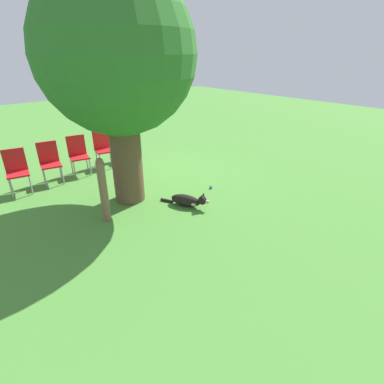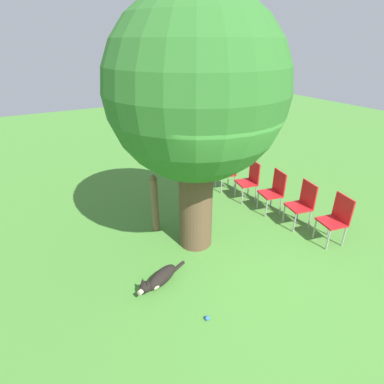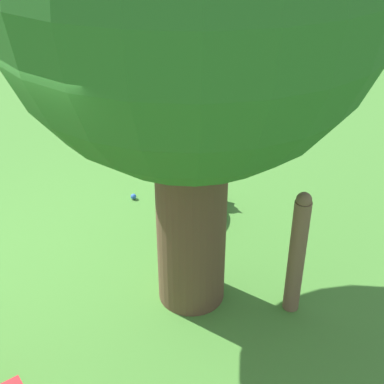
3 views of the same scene
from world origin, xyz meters
TOP-DOWN VIEW (x-y plane):
  - ground_plane at (0.00, 0.00)m, footprint 30.00×30.00m
  - dog at (-1.40, 0.09)m, footprint 1.00×0.54m
  - fence_post at (-0.82, 1.59)m, footprint 0.15×0.15m
  - tennis_ball at (-1.09, -0.85)m, footprint 0.07×0.07m

SIDE VIEW (x-z plane):
  - ground_plane at x=0.00m, z-range 0.00..0.00m
  - tennis_ball at x=-1.09m, z-range 0.00..0.07m
  - dog at x=-1.40m, z-range -0.04..0.30m
  - fence_post at x=-0.82m, z-range 0.01..1.23m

